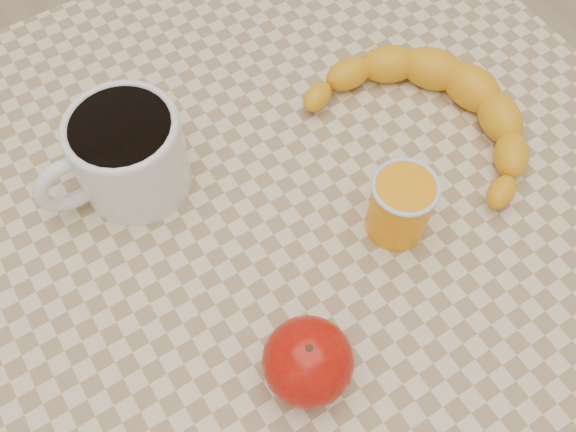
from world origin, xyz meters
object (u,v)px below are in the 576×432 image
apple (308,361)px  banana (432,115)px  orange_juice_glass (400,206)px  table (288,265)px  coffee_mug (126,153)px

apple → banana: 0.29m
orange_juice_glass → table: bearing=148.1°
orange_juice_glass → banana: size_ratio=0.22×
coffee_mug → orange_juice_glass: size_ratio=2.08×
table → apple: apple is taller
table → coffee_mug: (-0.10, 0.12, 0.13)m
coffee_mug → banana: size_ratio=0.47×
orange_juice_glass → banana: 0.13m
table → apple: size_ratio=9.80×
banana → table: bearing=173.1°
table → banana: size_ratio=2.53×
table → coffee_mug: bearing=128.7°
apple → table: bearing=63.9°
apple → banana: (0.25, 0.15, -0.01)m
table → banana: banana is taller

